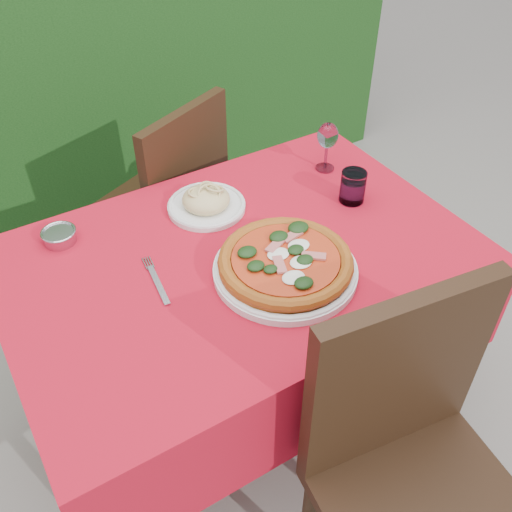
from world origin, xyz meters
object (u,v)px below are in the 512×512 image
chair_near (413,461)px  water_glass (353,188)px  pasta_plate (206,202)px  fork (159,285)px  chair_far (170,200)px  pizza_plate (285,264)px  steel_ramekin (60,237)px  wine_glass (328,137)px

chair_near → water_glass: size_ratio=9.95×
pasta_plate → water_glass: 0.44m
water_glass → fork: water_glass is taller
chair_near → chair_far: bearing=98.5°
pizza_plate → steel_ramekin: 0.63m
wine_glass → steel_ramekin: (-0.85, 0.08, -0.10)m
fork → chair_near: bearing=-56.8°
water_glass → steel_ramekin: size_ratio=1.12×
pasta_plate → wine_glass: 0.44m
chair_near → pasta_plate: bearing=101.4°
chair_far → fork: (-0.30, -0.63, 0.23)m
pizza_plate → pasta_plate: pizza_plate is taller
fork → chair_far: bearing=71.6°
pasta_plate → steel_ramekin: 0.43m
chair_near → chair_far: 1.27m
chair_far → water_glass: 0.74m
pasta_plate → steel_ramekin: size_ratio=2.60×
wine_glass → steel_ramekin: bearing=174.4°
pizza_plate → wine_glass: size_ratio=2.28×
chair_far → water_glass: (0.36, -0.59, 0.27)m
pizza_plate → pasta_plate: (-0.04, 0.36, -0.01)m
pasta_plate → fork: (-0.26, -0.23, -0.02)m
pizza_plate → chair_near: bearing=-88.4°
chair_far → fork: bearing=40.6°
chair_near → fork: 0.74m
chair_far → pasta_plate: (-0.04, -0.40, 0.25)m
chair_near → wine_glass: 0.99m
chair_far → steel_ramekin: chair_far is taller
chair_far → wine_glass: (0.39, -0.41, 0.34)m
pasta_plate → fork: size_ratio=1.12×
pasta_plate → wine_glass: wine_glass is taller
pasta_plate → wine_glass: (0.43, -0.01, 0.09)m
steel_ramekin → fork: bearing=-62.5°
water_glass → fork: bearing=-176.7°
chair_near → pizza_plate: bearing=99.2°
steel_ramekin → water_glass: bearing=-18.2°
chair_near → pasta_plate: size_ratio=4.27×
chair_near → chair_far: size_ratio=1.08×
chair_near → pizza_plate: chair_near is taller
water_glass → fork: size_ratio=0.48×
pizza_plate → fork: bearing=156.8°
water_glass → pasta_plate: bearing=154.1°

